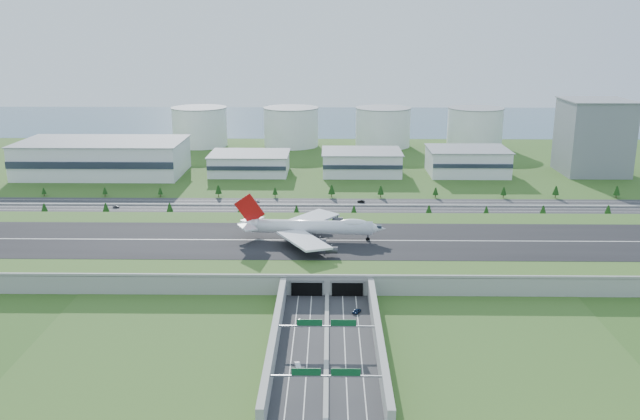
{
  "coord_description": "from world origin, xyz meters",
  "views": [
    {
      "loc": [
        0.88,
        -314.31,
        110.48
      ],
      "look_at": [
        -4.2,
        35.0,
        13.87
      ],
      "focal_mm": 38.0,
      "sensor_mm": 36.0,
      "label": 1
    }
  ],
  "objects_px": {
    "car_4": "(116,207)",
    "car_5": "(361,201)",
    "fuel_tank_a": "(200,127)",
    "car_1": "(298,366)",
    "car_2": "(357,311)",
    "office_tower": "(593,137)",
    "car_7": "(256,201)",
    "boeing_747": "(311,227)",
    "car_0": "(301,321)"
  },
  "relations": [
    {
      "from": "fuel_tank_a",
      "to": "car_5",
      "type": "relative_size",
      "value": 10.62
    },
    {
      "from": "car_4",
      "to": "fuel_tank_a",
      "type": "bearing_deg",
      "value": -0.76
    },
    {
      "from": "fuel_tank_a",
      "to": "car_2",
      "type": "bearing_deg",
      "value": -70.73
    },
    {
      "from": "office_tower",
      "to": "car_2",
      "type": "bearing_deg",
      "value": -125.66
    },
    {
      "from": "car_5",
      "to": "fuel_tank_a",
      "type": "bearing_deg",
      "value": -132.43
    },
    {
      "from": "boeing_747",
      "to": "car_4",
      "type": "relative_size",
      "value": 18.19
    },
    {
      "from": "car_1",
      "to": "car_0",
      "type": "bearing_deg",
      "value": 77.37
    },
    {
      "from": "fuel_tank_a",
      "to": "boeing_747",
      "type": "height_order",
      "value": "fuel_tank_a"
    },
    {
      "from": "fuel_tank_a",
      "to": "car_4",
      "type": "xyz_separation_m",
      "value": [
        -11.34,
        -222.18,
        -16.69
      ]
    },
    {
      "from": "car_1",
      "to": "car_7",
      "type": "height_order",
      "value": "car_1"
    },
    {
      "from": "car_4",
      "to": "car_5",
      "type": "distance_m",
      "value": 153.05
    },
    {
      "from": "office_tower",
      "to": "car_7",
      "type": "relative_size",
      "value": 11.02
    },
    {
      "from": "boeing_747",
      "to": "car_5",
      "type": "relative_size",
      "value": 15.76
    },
    {
      "from": "car_5",
      "to": "car_7",
      "type": "distance_m",
      "value": 67.48
    },
    {
      "from": "fuel_tank_a",
      "to": "car_4",
      "type": "height_order",
      "value": "fuel_tank_a"
    },
    {
      "from": "fuel_tank_a",
      "to": "car_1",
      "type": "distance_m",
      "value": 436.55
    },
    {
      "from": "boeing_747",
      "to": "car_2",
      "type": "xyz_separation_m",
      "value": [
        20.11,
        -69.1,
        -13.68
      ]
    },
    {
      "from": "car_1",
      "to": "fuel_tank_a",
      "type": "bearing_deg",
      "value": 91.23
    },
    {
      "from": "car_7",
      "to": "car_2",
      "type": "bearing_deg",
      "value": 31.41
    },
    {
      "from": "car_0",
      "to": "car_2",
      "type": "distance_m",
      "value": 24.08
    },
    {
      "from": "office_tower",
      "to": "car_4",
      "type": "height_order",
      "value": "office_tower"
    },
    {
      "from": "fuel_tank_a",
      "to": "boeing_747",
      "type": "xyz_separation_m",
      "value": [
        111.78,
        -308.09,
        -3.02
      ]
    },
    {
      "from": "office_tower",
      "to": "car_2",
      "type": "height_order",
      "value": "office_tower"
    },
    {
      "from": "boeing_747",
      "to": "fuel_tank_a",
      "type": "bearing_deg",
      "value": 113.7
    },
    {
      "from": "boeing_747",
      "to": "car_7",
      "type": "xyz_separation_m",
      "value": [
        -38.28,
        101.85,
        -13.63
      ]
    },
    {
      "from": "fuel_tank_a",
      "to": "car_7",
      "type": "bearing_deg",
      "value": -70.39
    },
    {
      "from": "car_0",
      "to": "car_7",
      "type": "bearing_deg",
      "value": 85.62
    },
    {
      "from": "fuel_tank_a",
      "to": "car_5",
      "type": "height_order",
      "value": "fuel_tank_a"
    },
    {
      "from": "car_0",
      "to": "car_4",
      "type": "distance_m",
      "value": 204.95
    },
    {
      "from": "boeing_747",
      "to": "car_1",
      "type": "xyz_separation_m",
      "value": [
        -1.25,
        -113.9,
        -13.58
      ]
    },
    {
      "from": "office_tower",
      "to": "boeing_747",
      "type": "relative_size",
      "value": 0.74
    },
    {
      "from": "car_1",
      "to": "car_2",
      "type": "xyz_separation_m",
      "value": [
        21.35,
        44.8,
        -0.1
      ]
    },
    {
      "from": "car_2",
      "to": "car_0",
      "type": "bearing_deg",
      "value": 48.57
    },
    {
      "from": "car_7",
      "to": "car_1",
      "type": "bearing_deg",
      "value": 22.29
    },
    {
      "from": "fuel_tank_a",
      "to": "car_1",
      "type": "bearing_deg",
      "value": -75.32
    },
    {
      "from": "car_2",
      "to": "office_tower",
      "type": "bearing_deg",
      "value": -101.94
    },
    {
      "from": "car_0",
      "to": "car_5",
      "type": "xyz_separation_m",
      "value": [
        30.92,
        180.18,
        -0.02
      ]
    },
    {
      "from": "car_0",
      "to": "car_1",
      "type": "height_order",
      "value": "car_0"
    },
    {
      "from": "car_0",
      "to": "boeing_747",
      "type": "bearing_deg",
      "value": 72.95
    },
    {
      "from": "car_0",
      "to": "car_7",
      "type": "relative_size",
      "value": 0.93
    },
    {
      "from": "office_tower",
      "to": "car_1",
      "type": "relative_size",
      "value": 11.58
    },
    {
      "from": "car_2",
      "to": "car_7",
      "type": "relative_size",
      "value": 0.98
    },
    {
      "from": "office_tower",
      "to": "boeing_747",
      "type": "distance_m",
      "value": 284.27
    },
    {
      "from": "office_tower",
      "to": "car_1",
      "type": "xyz_separation_m",
      "value": [
        -209.47,
        -306.99,
        -26.6
      ]
    },
    {
      "from": "fuel_tank_a",
      "to": "car_2",
      "type": "relative_size",
      "value": 10.21
    },
    {
      "from": "office_tower",
      "to": "car_0",
      "type": "bearing_deg",
      "value": -127.63
    },
    {
      "from": "car_1",
      "to": "boeing_747",
      "type": "bearing_deg",
      "value": 75.93
    },
    {
      "from": "office_tower",
      "to": "car_2",
      "type": "xyz_separation_m",
      "value": [
        -188.11,
        -262.2,
        -26.7
      ]
    },
    {
      "from": "fuel_tank_a",
      "to": "car_7",
      "type": "xyz_separation_m",
      "value": [
        73.5,
        -206.25,
        -16.66
      ]
    },
    {
      "from": "car_0",
      "to": "car_7",
      "type": "xyz_separation_m",
      "value": [
        -36.55,
        181.07,
        -0.07
      ]
    }
  ]
}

